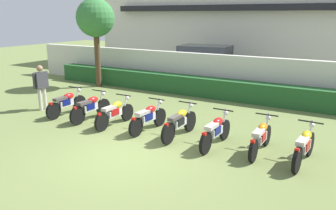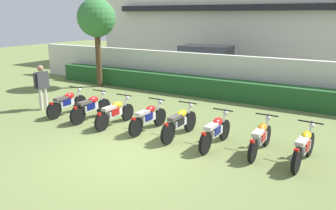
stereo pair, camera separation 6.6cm
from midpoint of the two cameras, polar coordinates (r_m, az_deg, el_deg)
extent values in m
plane|color=olive|center=(8.96, -6.98, -8.35)|extent=(60.00, 60.00, 0.00)
cube|color=silver|center=(23.62, 19.05, 14.18)|extent=(24.63, 6.00, 7.09)
cube|color=black|center=(20.46, 17.10, 15.34)|extent=(20.69, 0.50, 0.36)
cube|color=silver|center=(15.33, 11.01, 4.79)|extent=(23.40, 0.30, 1.80)
cube|color=#235628|center=(14.77, 9.98, 2.56)|extent=(18.72, 0.70, 0.84)
cube|color=navy|center=(18.95, 6.99, 6.36)|extent=(4.64, 2.23, 1.00)
cube|color=#2D333D|center=(18.91, 6.49, 8.87)|extent=(2.84, 1.93, 0.65)
cylinder|color=black|center=(19.45, 12.26, 5.15)|extent=(0.70, 0.28, 0.68)
cylinder|color=black|center=(17.68, 10.79, 4.28)|extent=(0.70, 0.28, 0.68)
cylinder|color=black|center=(20.42, 3.63, 5.91)|extent=(0.70, 0.28, 0.68)
cylinder|color=black|center=(18.74, 1.45, 5.13)|extent=(0.70, 0.28, 0.68)
cylinder|color=#4C3823|center=(17.38, -11.40, 7.47)|extent=(0.28, 0.28, 2.72)
sphere|color=#387A3D|center=(17.25, -11.75, 14.09)|extent=(1.84, 1.84, 1.84)
cylinder|color=black|center=(13.21, -14.35, 0.33)|extent=(0.10, 0.60, 0.60)
cylinder|color=black|center=(12.39, -18.37, -0.93)|extent=(0.10, 0.60, 0.60)
cube|color=silver|center=(12.72, -16.50, 0.32)|extent=(0.21, 0.60, 0.22)
ellipsoid|color=red|center=(12.78, -16.03, 1.48)|extent=(0.22, 0.44, 0.22)
cube|color=#4C4742|center=(12.52, -17.34, 1.02)|extent=(0.21, 0.52, 0.10)
cube|color=red|center=(12.26, -18.82, 0.22)|extent=(0.10, 0.08, 0.08)
cylinder|color=silver|center=(13.07, -14.71, 1.60)|extent=(0.05, 0.23, 0.65)
cylinder|color=black|center=(12.94, -15.09, 2.89)|extent=(0.60, 0.04, 0.04)
sphere|color=silver|center=(13.11, -14.43, 2.46)|extent=(0.14, 0.14, 0.14)
cylinder|color=silver|center=(12.68, -17.65, -0.43)|extent=(0.08, 0.55, 0.07)
cube|color=navy|center=(12.68, -16.68, 0.49)|extent=(0.24, 0.36, 0.20)
cylinder|color=black|center=(12.39, -10.54, -0.36)|extent=(0.11, 0.63, 0.63)
cylinder|color=black|center=(11.56, -14.66, -1.70)|extent=(0.11, 0.63, 0.63)
cube|color=silver|center=(11.89, -12.74, -0.37)|extent=(0.22, 0.61, 0.22)
ellipsoid|color=red|center=(11.95, -12.23, 0.87)|extent=(0.23, 0.45, 0.22)
cube|color=#4C4742|center=(11.68, -13.59, 0.37)|extent=(0.21, 0.53, 0.10)
cube|color=red|center=(11.42, -15.12, -0.48)|extent=(0.10, 0.08, 0.08)
cylinder|color=silver|center=(12.24, -10.89, 0.99)|extent=(0.06, 0.23, 0.65)
cylinder|color=black|center=(12.11, -11.26, 2.37)|extent=(0.60, 0.05, 0.04)
sphere|color=silver|center=(12.28, -10.59, 1.91)|extent=(0.14, 0.14, 0.14)
cylinder|color=silver|center=(11.84, -13.97, -1.16)|extent=(0.08, 0.55, 0.07)
cube|color=navy|center=(11.84, -12.92, -0.19)|extent=(0.25, 0.37, 0.20)
cylinder|color=black|center=(11.72, -6.62, -1.20)|extent=(0.09, 0.58, 0.58)
cylinder|color=black|center=(10.78, -10.83, -2.81)|extent=(0.09, 0.58, 0.58)
cube|color=silver|center=(11.16, -8.83, -1.30)|extent=(0.20, 0.60, 0.22)
ellipsoid|color=yellow|center=(11.22, -8.32, 0.03)|extent=(0.22, 0.44, 0.22)
cube|color=#B2ADA3|center=(10.94, -9.65, -0.53)|extent=(0.20, 0.52, 0.10)
cube|color=red|center=(10.63, -11.27, -1.51)|extent=(0.10, 0.08, 0.08)
cylinder|color=silver|center=(11.56, -6.94, 0.22)|extent=(0.05, 0.23, 0.65)
cylinder|color=black|center=(11.42, -7.27, 1.67)|extent=(0.60, 0.04, 0.04)
sphere|color=silver|center=(11.60, -6.63, 1.19)|extent=(0.14, 0.14, 0.14)
cylinder|color=silver|center=(11.09, -10.11, -2.16)|extent=(0.07, 0.55, 0.07)
cube|color=#A51414|center=(11.11, -9.01, -1.11)|extent=(0.24, 0.36, 0.20)
cylinder|color=black|center=(11.08, -1.19, -2.03)|extent=(0.12, 0.59, 0.59)
cylinder|color=black|center=(10.15, -5.21, -3.70)|extent=(0.12, 0.59, 0.59)
cube|color=silver|center=(10.52, -3.29, -2.12)|extent=(0.23, 0.61, 0.22)
ellipsoid|color=red|center=(10.59, -2.75, -0.71)|extent=(0.24, 0.45, 0.22)
cube|color=#B2ADA3|center=(10.29, -4.08, -1.31)|extent=(0.23, 0.53, 0.10)
cube|color=red|center=(9.99, -5.61, -2.33)|extent=(0.10, 0.09, 0.08)
cylinder|color=silver|center=(10.92, -1.48, -0.54)|extent=(0.06, 0.23, 0.65)
cylinder|color=black|center=(10.77, -1.76, 1.00)|extent=(0.60, 0.07, 0.04)
sphere|color=silver|center=(10.96, -1.15, 0.50)|extent=(0.14, 0.14, 0.14)
cylinder|color=silver|center=(10.45, -4.63, -3.02)|extent=(0.10, 0.55, 0.07)
cube|color=navy|center=(10.47, -3.46, -1.92)|extent=(0.26, 0.37, 0.20)
cylinder|color=black|center=(10.59, 3.89, -2.74)|extent=(0.10, 0.63, 0.63)
cylinder|color=black|center=(9.51, 0.18, -4.77)|extent=(0.10, 0.63, 0.63)
cube|color=silver|center=(9.95, 2.00, -2.96)|extent=(0.21, 0.60, 0.22)
ellipsoid|color=yellow|center=(10.03, 2.49, -1.46)|extent=(0.23, 0.44, 0.22)
cube|color=#4C4742|center=(9.70, 1.33, -2.14)|extent=(0.21, 0.52, 0.10)
cube|color=red|center=(9.34, -0.15, -3.33)|extent=(0.10, 0.08, 0.08)
cylinder|color=silver|center=(10.42, 3.69, -1.19)|extent=(0.05, 0.23, 0.65)
cylinder|color=black|center=(10.26, 3.48, 0.41)|extent=(0.60, 0.05, 0.04)
sphere|color=silver|center=(10.46, 3.99, -0.10)|extent=(0.14, 0.14, 0.14)
cylinder|color=silver|center=(9.85, 0.66, -3.95)|extent=(0.08, 0.55, 0.07)
cube|color=black|center=(9.90, 1.86, -2.76)|extent=(0.25, 0.36, 0.20)
cylinder|color=black|center=(10.01, 9.61, -4.10)|extent=(0.10, 0.59, 0.59)
cylinder|color=black|center=(8.93, 6.43, -6.36)|extent=(0.10, 0.59, 0.59)
cube|color=silver|center=(9.37, 8.02, -4.40)|extent=(0.21, 0.60, 0.22)
ellipsoid|color=red|center=(9.44, 8.50, -2.79)|extent=(0.23, 0.45, 0.22)
cube|color=beige|center=(9.10, 7.46, -3.56)|extent=(0.21, 0.52, 0.10)
cube|color=red|center=(8.75, 6.19, -4.85)|extent=(0.10, 0.08, 0.08)
cylinder|color=silver|center=(9.83, 9.48, -2.48)|extent=(0.06, 0.23, 0.65)
cylinder|color=black|center=(9.66, 9.35, -0.81)|extent=(0.60, 0.05, 0.04)
sphere|color=silver|center=(9.88, 9.78, -1.32)|extent=(0.14, 0.14, 0.14)
cylinder|color=silver|center=(9.25, 6.66, -5.47)|extent=(0.08, 0.55, 0.07)
cube|color=navy|center=(9.31, 7.90, -4.19)|extent=(0.25, 0.37, 0.20)
cylinder|color=black|center=(9.84, 16.34, -4.91)|extent=(0.10, 0.57, 0.57)
cylinder|color=black|center=(8.67, 14.18, -7.47)|extent=(0.10, 0.57, 0.57)
cube|color=silver|center=(9.15, 15.31, -5.34)|extent=(0.21, 0.60, 0.22)
ellipsoid|color=orange|center=(9.23, 15.69, -3.67)|extent=(0.22, 0.44, 0.22)
cube|color=beige|center=(8.87, 15.00, -4.52)|extent=(0.21, 0.52, 0.10)
cube|color=red|center=(8.48, 14.11, -5.95)|extent=(0.10, 0.08, 0.08)
cylinder|color=silver|center=(9.65, 16.34, -3.28)|extent=(0.05, 0.23, 0.65)
cylinder|color=black|center=(9.48, 16.34, -1.59)|extent=(0.60, 0.04, 0.04)
sphere|color=silver|center=(9.70, 16.58, -2.09)|extent=(0.14, 0.14, 0.14)
cylinder|color=silver|center=(9.00, 14.08, -6.49)|extent=(0.08, 0.55, 0.07)
cube|color=#A51414|center=(9.09, 15.25, -5.14)|extent=(0.24, 0.36, 0.20)
cylinder|color=black|center=(9.49, 22.75, -6.07)|extent=(0.13, 0.62, 0.62)
cylinder|color=black|center=(8.37, 20.87, -8.67)|extent=(0.13, 0.62, 0.62)
cube|color=silver|center=(8.83, 21.88, -6.50)|extent=(0.24, 0.61, 0.22)
ellipsoid|color=yellow|center=(8.91, 22.29, -4.77)|extent=(0.25, 0.45, 0.22)
cube|color=beige|center=(8.55, 21.66, -5.67)|extent=(0.24, 0.53, 0.10)
cube|color=red|center=(8.18, 20.87, -7.12)|extent=(0.11, 0.09, 0.08)
cylinder|color=silver|center=(9.31, 22.82, -4.40)|extent=(0.07, 0.23, 0.65)
cylinder|color=black|center=(9.13, 22.89, -2.66)|extent=(0.60, 0.08, 0.04)
sphere|color=silver|center=(9.36, 23.08, -3.17)|extent=(0.14, 0.14, 0.14)
cylinder|color=silver|center=(8.67, 20.64, -7.68)|extent=(0.11, 0.55, 0.07)
cube|color=#A51414|center=(8.77, 21.84, -6.29)|extent=(0.26, 0.38, 0.20)
cylinder|color=beige|center=(13.85, -19.63, 1.10)|extent=(0.13, 0.13, 0.84)
cylinder|color=beige|center=(13.72, -20.34, 0.91)|extent=(0.13, 0.13, 0.84)
cube|color=#38383D|center=(13.64, -20.25, 3.94)|extent=(0.22, 0.49, 0.60)
cylinder|color=#38383D|center=(13.82, -19.31, 4.22)|extent=(0.09, 0.09, 0.57)
cylinder|color=#38383D|center=(13.46, -21.23, 3.78)|extent=(0.09, 0.09, 0.57)
sphere|color=#9E7556|center=(13.57, -20.42, 5.78)|extent=(0.23, 0.23, 0.23)
camera|label=1|loc=(0.03, -89.82, 0.05)|focal=36.50mm
camera|label=2|loc=(0.03, 90.18, -0.05)|focal=36.50mm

